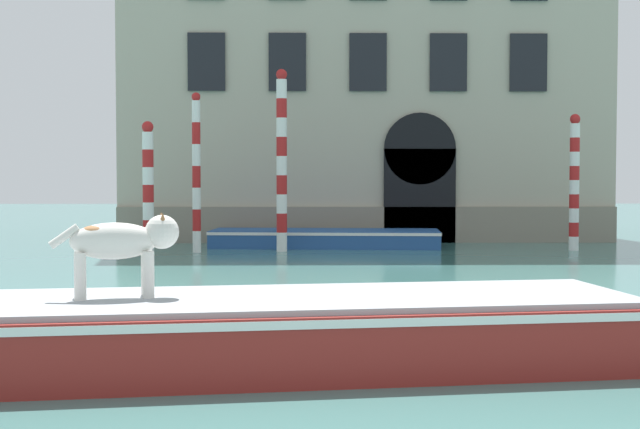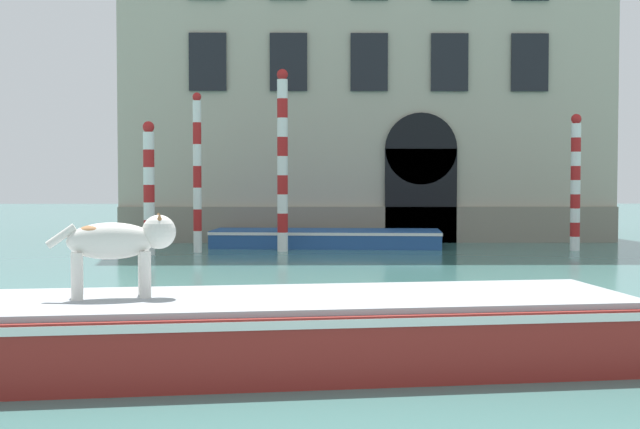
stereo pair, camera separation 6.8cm
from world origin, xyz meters
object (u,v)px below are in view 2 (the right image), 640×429
at_px(boat_moored_near_palazzo, 326,238).
at_px(mooring_pole_1, 197,172).
at_px(mooring_pole_0, 149,187).
at_px(mooring_pole_3, 283,160).
at_px(dog_on_deck, 120,242).
at_px(mooring_pole_2, 575,182).
at_px(boat_foreground, 231,330).

bearing_deg(boat_moored_near_palazzo, mooring_pole_1, -148.21).
bearing_deg(mooring_pole_0, mooring_pole_3, 16.27).
bearing_deg(dog_on_deck, mooring_pole_0, 85.19).
bearing_deg(mooring_pole_2, dog_on_deck, -122.22).
xyz_separation_m(mooring_pole_2, mooring_pole_3, (-7.68, -0.13, 0.57)).
height_order(boat_moored_near_palazzo, mooring_pole_3, mooring_pole_3).
bearing_deg(boat_foreground, mooring_pole_0, 96.03).
relative_size(mooring_pole_0, mooring_pole_1, 0.81).
bearing_deg(mooring_pole_3, mooring_pole_2, 0.94).
relative_size(boat_foreground, dog_on_deck, 6.84).
xyz_separation_m(dog_on_deck, mooring_pole_0, (-2.02, 13.11, 0.39)).
relative_size(mooring_pole_1, mooring_pole_3, 0.87).
xyz_separation_m(boat_foreground, mooring_pole_3, (0.15, 14.09, 2.00)).
distance_m(boat_foreground, mooring_pole_2, 16.29).
xyz_separation_m(boat_foreground, boat_moored_near_palazzo, (1.31, 15.49, -0.13)).
relative_size(boat_foreground, mooring_pole_3, 1.84).
bearing_deg(dog_on_deck, boat_foreground, -14.46).
xyz_separation_m(boat_foreground, mooring_pole_1, (-2.02, 13.78, 1.68)).
bearing_deg(mooring_pole_0, mooring_pole_1, 30.42).
relative_size(boat_moored_near_palazzo, mooring_pole_3, 1.36).
relative_size(mooring_pole_1, mooring_pole_2, 1.14).
height_order(mooring_pole_0, mooring_pole_1, mooring_pole_1).
bearing_deg(mooring_pole_2, mooring_pole_1, -177.50).
height_order(mooring_pole_0, mooring_pole_3, mooring_pole_3).
distance_m(boat_foreground, boat_moored_near_palazzo, 15.55).
relative_size(dog_on_deck, boat_moored_near_palazzo, 0.20).
bearing_deg(boat_moored_near_palazzo, mooring_pole_2, -6.52).
bearing_deg(boat_foreground, mooring_pole_3, 81.96).
bearing_deg(mooring_pole_1, dog_on_deck, -86.24).
xyz_separation_m(mooring_pole_0, mooring_pole_1, (1.12, 0.66, 0.38)).
height_order(boat_foreground, mooring_pole_0, mooring_pole_0).
bearing_deg(mooring_pole_1, boat_foreground, -81.66).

